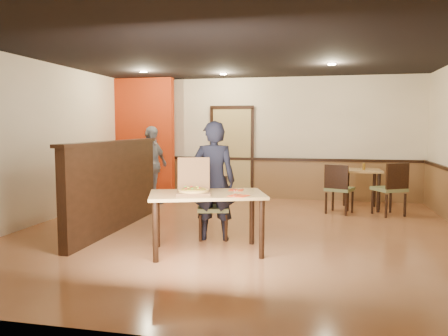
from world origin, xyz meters
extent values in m
plane|color=#B87447|center=(0.00, 0.00, 0.00)|extent=(7.00, 7.00, 0.00)
plane|color=black|center=(0.00, 0.00, 2.80)|extent=(7.00, 7.00, 0.00)
plane|color=#FFEFC7|center=(0.00, 3.50, 1.40)|extent=(7.00, 0.00, 7.00)
plane|color=#FFEFC7|center=(-3.50, 0.00, 1.40)|extent=(0.00, 7.00, 7.00)
cube|color=brown|center=(0.00, 3.47, 0.45)|extent=(7.00, 0.04, 0.90)
cube|color=black|center=(0.00, 3.45, 0.92)|extent=(7.00, 0.06, 0.06)
cube|color=tan|center=(-0.80, 3.46, 1.05)|extent=(0.90, 0.06, 2.10)
cube|color=black|center=(-2.00, -0.20, 0.70)|extent=(0.14, 3.00, 1.40)
cube|color=black|center=(-2.00, -0.20, 1.42)|extent=(0.20, 3.10, 0.05)
cube|color=#A72B0B|center=(-2.90, 3.00, 1.40)|extent=(1.60, 0.20, 2.78)
cylinder|color=#FFD4B2|center=(-2.30, 1.80, 2.78)|extent=(0.14, 0.14, 0.02)
cylinder|color=#FFD4B2|center=(-0.80, 2.50, 2.78)|extent=(0.14, 0.14, 0.02)
cylinder|color=#FFD4B2|center=(1.40, 1.50, 2.78)|extent=(0.14, 0.14, 0.02)
cube|color=tan|center=(-0.23, -1.14, 0.78)|extent=(1.68, 1.29, 0.04)
cylinder|color=black|center=(-0.74, -1.68, 0.38)|extent=(0.07, 0.07, 0.76)
cylinder|color=black|center=(-0.97, -1.02, 0.38)|extent=(0.07, 0.07, 0.76)
cylinder|color=black|center=(0.52, -1.25, 0.38)|extent=(0.07, 0.07, 0.76)
cylinder|color=black|center=(0.29, -0.59, 0.38)|extent=(0.07, 0.07, 0.76)
cube|color=olive|center=(-0.32, -0.39, 0.45)|extent=(0.54, 0.54, 0.06)
cube|color=black|center=(-0.37, -0.19, 0.70)|extent=(0.43, 0.14, 0.43)
cylinder|color=black|center=(-0.46, -0.61, 0.20)|extent=(0.04, 0.04, 0.39)
cylinder|color=black|center=(-0.55, -0.25, 0.20)|extent=(0.04, 0.04, 0.39)
cylinder|color=black|center=(-0.10, -0.53, 0.20)|extent=(0.04, 0.04, 0.39)
cylinder|color=black|center=(-0.18, -0.16, 0.20)|extent=(0.04, 0.04, 0.39)
cube|color=olive|center=(1.61, 1.99, 0.47)|extent=(0.61, 0.61, 0.06)
cube|color=black|center=(1.53, 1.79, 0.73)|extent=(0.44, 0.20, 0.45)
cylinder|color=black|center=(1.86, 2.10, 0.21)|extent=(0.05, 0.05, 0.41)
cylinder|color=black|center=(1.72, 1.74, 0.21)|extent=(0.05, 0.05, 0.41)
cylinder|color=black|center=(1.50, 2.24, 0.21)|extent=(0.05, 0.05, 0.41)
cylinder|color=black|center=(1.36, 1.88, 0.21)|extent=(0.05, 0.05, 0.41)
cube|color=olive|center=(2.51, 1.99, 0.50)|extent=(0.68, 0.68, 0.06)
cube|color=black|center=(2.62, 1.79, 0.77)|extent=(0.44, 0.27, 0.48)
cylinder|color=black|center=(2.59, 2.27, 0.22)|extent=(0.05, 0.05, 0.43)
cylinder|color=black|center=(2.79, 1.91, 0.22)|extent=(0.05, 0.05, 0.43)
cylinder|color=black|center=(2.23, 2.07, 0.22)|extent=(0.05, 0.05, 0.43)
cylinder|color=black|center=(2.43, 1.71, 0.22)|extent=(0.05, 0.05, 0.43)
cube|color=tan|center=(2.06, 2.54, 0.79)|extent=(0.77, 0.77, 0.04)
cylinder|color=black|center=(1.77, 2.24, 0.38)|extent=(0.07, 0.07, 0.77)
cylinder|color=black|center=(1.76, 2.83, 0.38)|extent=(0.07, 0.07, 0.77)
cylinder|color=black|center=(2.36, 2.25, 0.38)|extent=(0.07, 0.07, 0.77)
cylinder|color=black|center=(2.35, 2.84, 0.38)|extent=(0.07, 0.07, 0.77)
imported|color=black|center=(-0.30, -0.46, 0.88)|extent=(0.71, 0.53, 1.75)
imported|color=gray|center=(-2.32, 2.17, 0.84)|extent=(0.71, 1.07, 1.69)
cube|color=brown|center=(-0.38, -1.24, 0.81)|extent=(0.53, 0.53, 0.03)
cube|color=brown|center=(-0.45, -1.00, 1.04)|extent=(0.44, 0.19, 0.42)
cylinder|color=gold|center=(-0.38, -1.24, 0.84)|extent=(0.43, 0.43, 0.03)
cube|color=red|center=(0.23, -1.28, 0.80)|extent=(0.27, 0.27, 0.00)
cylinder|color=silver|center=(0.20, -1.28, 0.81)|extent=(0.06, 0.18, 0.01)
cube|color=silver|center=(0.26, -1.28, 0.80)|extent=(0.07, 0.20, 0.00)
cube|color=red|center=(0.10, -0.79, 0.80)|extent=(0.20, 0.20, 0.00)
cylinder|color=silver|center=(0.07, -0.79, 0.81)|extent=(0.02, 0.17, 0.01)
cube|color=silver|center=(0.13, -0.79, 0.80)|extent=(0.02, 0.18, 0.00)
cylinder|color=brown|center=(2.09, 2.41, 0.88)|extent=(0.06, 0.06, 0.14)
camera|label=1|loc=(1.20, -6.63, 1.66)|focal=35.00mm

